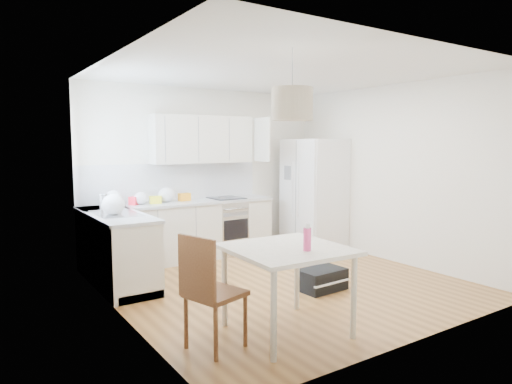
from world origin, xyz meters
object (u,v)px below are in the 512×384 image
gym_bag (322,279)px  dining_table (287,257)px  refrigerator (315,194)px  dining_chair (216,291)px

gym_bag → dining_table: bearing=-148.6°
refrigerator → dining_table: (-2.61, -2.63, -0.21)m
dining_table → gym_bag: (1.13, 0.77, -0.60)m
dining_chair → gym_bag: (1.87, 0.70, -0.39)m
dining_table → gym_bag: 1.50m
refrigerator → dining_chair: size_ratio=1.83×
dining_chair → refrigerator: bearing=21.1°
dining_chair → dining_table: bearing=-22.2°
refrigerator → dining_chair: (-3.34, -2.55, -0.43)m
refrigerator → dining_table: size_ratio=1.72×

